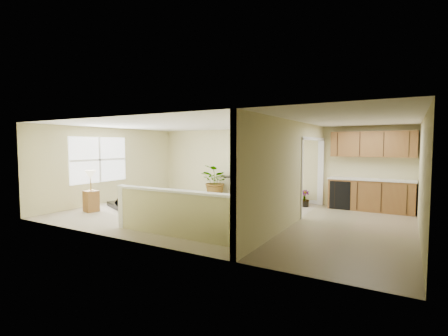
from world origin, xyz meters
The scene contains 20 objects.
floor centered at (0.00, 0.00, 0.00)m, with size 9.00×9.00×0.00m, color #B5A68D.
back_wall centered at (0.00, 3.00, 1.25)m, with size 9.00×0.04×2.50m, color beige.
front_wall centered at (0.00, -3.00, 1.25)m, with size 9.00×0.04×2.50m, color beige.
left_wall centered at (-4.50, 0.00, 1.25)m, with size 0.04×6.00×2.50m, color beige.
right_wall centered at (4.50, 0.00, 1.25)m, with size 0.04×6.00×2.50m, color beige.
ceiling centered at (0.00, 0.00, 2.50)m, with size 9.00×6.00×0.04m, color white.
kitchen_vinyl centered at (3.15, 0.00, 0.00)m, with size 2.70×6.00×0.01m, color gray.
interior_partition centered at (1.80, 0.25, 1.22)m, with size 0.18×5.99×2.50m.
pony_half_wall centered at (0.08, -2.30, 0.52)m, with size 3.42×0.22×1.00m.
left_window centered at (-4.49, -0.50, 1.45)m, with size 0.05×2.15×1.45m, color white.
wall_art_left centered at (-0.95, 2.97, 1.75)m, with size 0.48×0.04×0.58m.
wall_mirror centered at (0.30, 2.97, 1.80)m, with size 0.55×0.04×0.55m.
kitchen_cabinets centered at (3.19, 2.73, 0.87)m, with size 2.36×0.65×2.33m.
piano centered at (-3.25, -0.22, 0.53)m, with size 1.93×1.89×1.28m.
piano_bench centered at (-1.57, -0.11, 0.25)m, with size 0.38×0.74×0.49m, color black.
loveseat centered at (0.43, 2.55, 0.37)m, with size 2.03×1.55×0.97m.
accent_table centered at (-1.32, 2.65, 0.51)m, with size 0.55×0.55×0.80m.
palm_plant centered at (-1.87, 2.52, 0.59)m, with size 1.37×1.30×1.20m.
small_plant centered at (1.45, 2.37, 0.22)m, with size 0.36×0.36×0.52m.
lamp_stand centered at (-3.70, -1.45, 0.51)m, with size 0.42×0.42×1.20m.
Camera 1 is at (4.27, -7.59, 1.91)m, focal length 26.00 mm.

